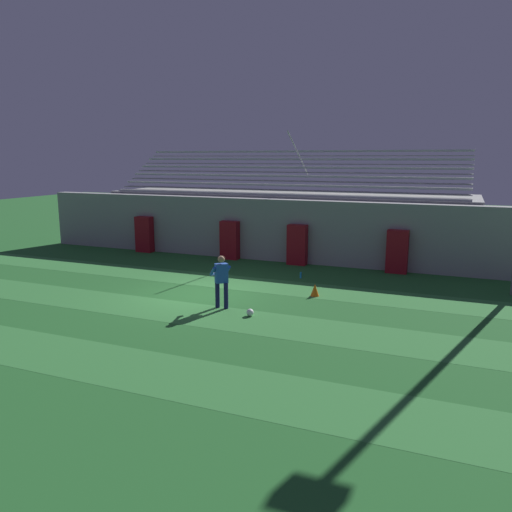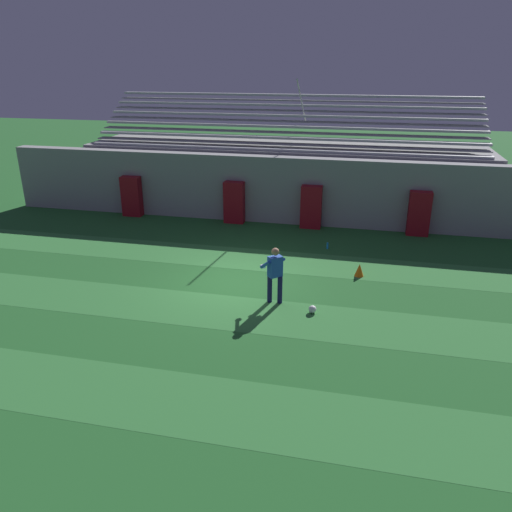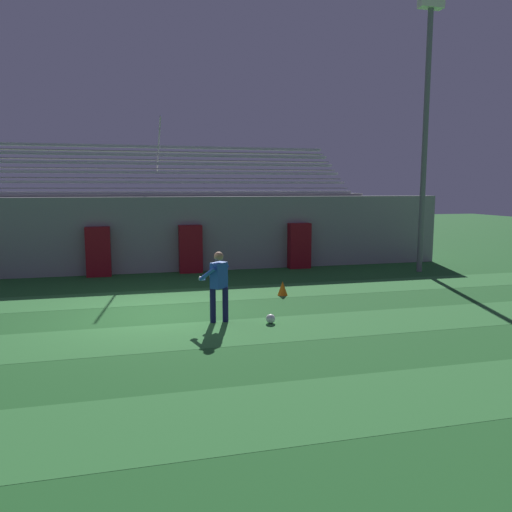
{
  "view_description": "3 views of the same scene",
  "coord_description": "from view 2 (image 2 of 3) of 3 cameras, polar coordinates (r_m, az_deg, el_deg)",
  "views": [
    {
      "loc": [
        8.17,
        -14.61,
        4.63
      ],
      "look_at": [
        2.28,
        -0.35,
        1.58
      ],
      "focal_mm": 35.0,
      "sensor_mm": 36.0,
      "label": 1
    },
    {
      "loc": [
        3.73,
        -13.83,
        6.52
      ],
      "look_at": [
        0.93,
        -1.27,
        1.44
      ],
      "focal_mm": 35.0,
      "sensor_mm": 36.0,
      "label": 2
    },
    {
      "loc": [
        -0.52,
        -12.41,
        3.14
      ],
      "look_at": [
        2.43,
        -0.77,
        1.49
      ],
      "focal_mm": 35.0,
      "sensor_mm": 36.0,
      "label": 3
    }
  ],
  "objects": [
    {
      "name": "turf_stripe_near",
      "position": [
        10.85,
        -10.69,
        -15.81
      ],
      "size": [
        28.0,
        1.99,
        0.01
      ],
      "primitive_type": "cube",
      "color": "#337A38",
      "rests_on": "ground"
    },
    {
      "name": "traffic_cone",
      "position": [
        16.4,
        11.73,
        -1.57
      ],
      "size": [
        0.3,
        0.3,
        0.42
      ],
      "primitive_type": "cone",
      "color": "orange",
      "rests_on": "ground"
    },
    {
      "name": "padding_pillar_gate_right",
      "position": [
        20.68,
        6.32,
        5.58
      ],
      "size": [
        0.85,
        0.44,
        1.77
      ],
      "primitive_type": "cube",
      "color": "maroon",
      "rests_on": "ground"
    },
    {
      "name": "bleacher_stand",
      "position": [
        23.86,
        3.36,
        9.37
      ],
      "size": [
        18.0,
        4.75,
        5.83
      ],
      "color": "gray",
      "rests_on": "ground"
    },
    {
      "name": "soccer_ball",
      "position": [
        13.9,
        6.47,
        -6.07
      ],
      "size": [
        0.22,
        0.22,
        0.22
      ],
      "primitive_type": "sphere",
      "color": "white",
      "rests_on": "ground"
    },
    {
      "name": "padding_pillar_far_left",
      "position": [
        22.9,
        -14.01,
        6.64
      ],
      "size": [
        0.85,
        0.44,
        1.77
      ],
      "primitive_type": "cube",
      "color": "maroon",
      "rests_on": "ground"
    },
    {
      "name": "goalkeeper",
      "position": [
        14.06,
        2.15,
        -1.8
      ],
      "size": [
        0.74,
        0.74,
        1.67
      ],
      "color": "#19194C",
      "rests_on": "ground"
    },
    {
      "name": "padding_pillar_far_right",
      "position": [
        20.68,
        18.13,
        4.63
      ],
      "size": [
        0.85,
        0.44,
        1.77
      ],
      "primitive_type": "cube",
      "color": "maroon",
      "rests_on": "ground"
    },
    {
      "name": "turf_stripe_far",
      "position": [
        17.5,
        -0.64,
        -0.33
      ],
      "size": [
        28.0,
        1.99,
        0.01
      ],
      "primitive_type": "cube",
      "color": "#337A38",
      "rests_on": "ground"
    },
    {
      "name": "ground_plane",
      "position": [
        15.74,
        -2.29,
        -2.95
      ],
      "size": [
        80.0,
        80.0,
        0.0
      ],
      "primitive_type": "plane",
      "color": "#236028"
    },
    {
      "name": "padding_pillar_gate_left",
      "position": [
        21.26,
        -2.51,
        6.13
      ],
      "size": [
        0.85,
        0.44,
        1.77
      ],
      "primitive_type": "cube",
      "color": "maroon",
      "rests_on": "ground"
    },
    {
      "name": "back_wall",
      "position": [
        21.3,
        2.15,
        7.61
      ],
      "size": [
        24.0,
        0.6,
        2.8
      ],
      "primitive_type": "cube",
      "color": "gray",
      "rests_on": "ground"
    },
    {
      "name": "turf_stripe_mid",
      "position": [
        14.0,
        -4.39,
        -6.27
      ],
      "size": [
        28.0,
        1.99,
        0.01
      ],
      "primitive_type": "cube",
      "color": "#337A38",
      "rests_on": "ground"
    },
    {
      "name": "water_bottle",
      "position": [
        18.59,
        8.17,
        1.17
      ],
      "size": [
        0.07,
        0.07,
        0.24
      ],
      "primitive_type": "cylinder",
      "color": "#1E8CD8",
      "rests_on": "ground"
    }
  ]
}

